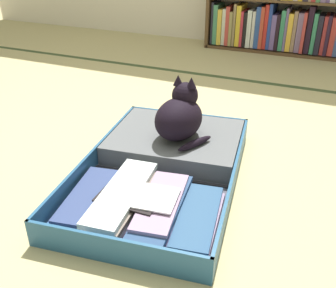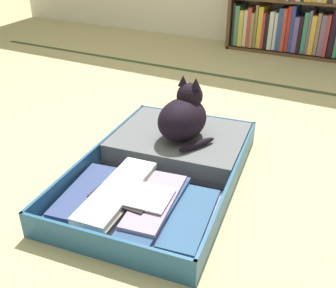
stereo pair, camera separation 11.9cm
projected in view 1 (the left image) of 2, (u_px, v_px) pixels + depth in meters
name	position (u px, v px, depth m)	size (l,w,h in m)	color
ground_plane	(141.00, 166.00, 1.75)	(10.00, 10.00, 0.00)	tan
tatami_border	(226.00, 78.00, 2.84)	(4.80, 0.05, 0.00)	#384828
bookshelf	(299.00, 4.00, 3.24)	(1.57, 0.27, 0.89)	brown
open_suitcase	(165.00, 164.00, 1.68)	(0.76, 1.08, 0.11)	#25537B
black_cat	(181.00, 116.00, 1.73)	(0.27, 0.29, 0.28)	black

